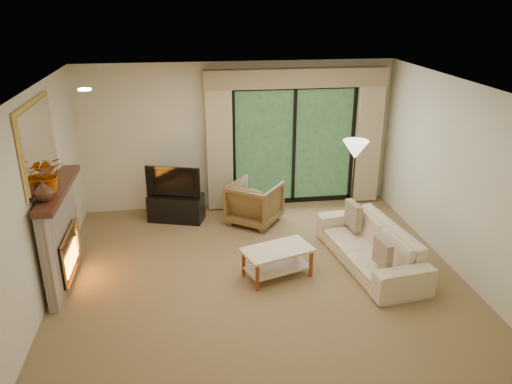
{
  "coord_description": "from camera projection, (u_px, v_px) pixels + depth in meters",
  "views": [
    {
      "loc": [
        -0.92,
        -6.03,
        3.64
      ],
      "look_at": [
        0.0,
        0.3,
        1.1
      ],
      "focal_mm": 35.0,
      "sensor_mm": 36.0,
      "label": 1
    }
  ],
  "objects": [
    {
      "name": "mirror",
      "position": [
        38.0,
        142.0,
        6.11
      ],
      "size": [
        0.07,
        1.45,
        1.02
      ],
      "primitive_type": null,
      "color": "gold",
      "rests_on": "wall_left"
    },
    {
      "name": "wall_right",
      "position": [
        455.0,
        176.0,
        6.9
      ],
      "size": [
        0.0,
        5.0,
        5.0
      ],
      "primitive_type": "plane",
      "rotation": [
        1.57,
        0.0,
        -1.57
      ],
      "color": "beige",
      "rests_on": "ground"
    },
    {
      "name": "cornice",
      "position": [
        297.0,
        78.0,
        8.46
      ],
      "size": [
        3.2,
        0.24,
        0.32
      ],
      "primitive_type": "cube",
      "color": "#9B805A",
      "rests_on": "wall_back"
    },
    {
      "name": "fireplace",
      "position": [
        61.0,
        234.0,
        6.59
      ],
      "size": [
        0.24,
        1.7,
        1.37
      ],
      "primitive_type": null,
      "color": "gray",
      "rests_on": "floor"
    },
    {
      "name": "wall_back",
      "position": [
        238.0,
        136.0,
        8.83
      ],
      "size": [
        5.0,
        0.0,
        5.0
      ],
      "primitive_type": "plane",
      "rotation": [
        1.57,
        0.0,
        0.0
      ],
      "color": "beige",
      "rests_on": "ground"
    },
    {
      "name": "tv",
      "position": [
        175.0,
        180.0,
        8.38
      ],
      "size": [
        0.92,
        0.39,
        0.54
      ],
      "primitive_type": "imported",
      "rotation": [
        0.0,
        0.0,
        -0.3
      ],
      "color": "black",
      "rests_on": "media_console"
    },
    {
      "name": "branches",
      "position": [
        48.0,
        174.0,
        6.07
      ],
      "size": [
        0.47,
        0.43,
        0.46
      ],
      "primitive_type": "imported",
      "rotation": [
        0.0,
        0.0,
        0.17
      ],
      "color": "#A04903",
      "rests_on": "fireplace"
    },
    {
      "name": "pillow_near",
      "position": [
        383.0,
        253.0,
        6.48
      ],
      "size": [
        0.14,
        0.37,
        0.36
      ],
      "primitive_type": "cube",
      "rotation": [
        0.0,
        0.0,
        0.13
      ],
      "color": "#513422",
      "rests_on": "sofa"
    },
    {
      "name": "wall_front",
      "position": [
        303.0,
        290.0,
        4.23
      ],
      "size": [
        5.0,
        0.0,
        5.0
      ],
      "primitive_type": "plane",
      "rotation": [
        -1.57,
        0.0,
        0.0
      ],
      "color": "beige",
      "rests_on": "ground"
    },
    {
      "name": "floor_lamp",
      "position": [
        353.0,
        186.0,
        8.05
      ],
      "size": [
        0.46,
        0.46,
        1.52
      ],
      "primitive_type": null,
      "rotation": [
        0.0,
        0.0,
        0.15
      ],
      "color": "beige",
      "rests_on": "floor"
    },
    {
      "name": "coffee_table",
      "position": [
        277.0,
        262.0,
        6.85
      ],
      "size": [
        1.05,
        0.78,
        0.42
      ],
      "primitive_type": null,
      "rotation": [
        0.0,
        0.0,
        0.32
      ],
      "color": "#D9B886",
      "rests_on": "floor"
    },
    {
      "name": "vase",
      "position": [
        43.0,
        191.0,
        5.85
      ],
      "size": [
        0.31,
        0.31,
        0.25
      ],
      "primitive_type": "imported",
      "rotation": [
        0.0,
        0.0,
        -0.37
      ],
      "color": "#492617",
      "rests_on": "fireplace"
    },
    {
      "name": "curtain_left",
      "position": [
        219.0,
        145.0,
        8.68
      ],
      "size": [
        0.45,
        0.18,
        2.35
      ],
      "primitive_type": "cube",
      "color": "tan",
      "rests_on": "floor"
    },
    {
      "name": "sliding_door",
      "position": [
        294.0,
        146.0,
        8.99
      ],
      "size": [
        2.26,
        0.1,
        2.16
      ],
      "primitive_type": null,
      "color": "black",
      "rests_on": "floor"
    },
    {
      "name": "floor",
      "position": [
        259.0,
        272.0,
        7.01
      ],
      "size": [
        5.5,
        5.5,
        0.0
      ],
      "primitive_type": "plane",
      "color": "olive",
      "rests_on": "ground"
    },
    {
      "name": "curtain_right",
      "position": [
        368.0,
        139.0,
        9.03
      ],
      "size": [
        0.45,
        0.18,
        2.35
      ],
      "primitive_type": "cube",
      "color": "tan",
      "rests_on": "floor"
    },
    {
      "name": "wall_left",
      "position": [
        40.0,
        198.0,
        6.17
      ],
      "size": [
        0.0,
        5.0,
        5.0
      ],
      "primitive_type": "plane",
      "rotation": [
        1.57,
        0.0,
        1.57
      ],
      "color": "beige",
      "rests_on": "ground"
    },
    {
      "name": "media_console",
      "position": [
        176.0,
        208.0,
        8.57
      ],
      "size": [
        1.0,
        0.67,
        0.46
      ],
      "primitive_type": "cube",
      "rotation": [
        0.0,
        0.0,
        -0.3
      ],
      "color": "black",
      "rests_on": "floor"
    },
    {
      "name": "ceiling",
      "position": [
        260.0,
        86.0,
        6.05
      ],
      "size": [
        5.5,
        5.5,
        0.0
      ],
      "primitive_type": "plane",
      "rotation": [
        3.14,
        0.0,
        0.0
      ],
      "color": "white",
      "rests_on": "ground"
    },
    {
      "name": "sofa",
      "position": [
        370.0,
        246.0,
        7.12
      ],
      "size": [
        1.07,
        2.16,
        0.6
      ],
      "primitive_type": "imported",
      "rotation": [
        0.0,
        0.0,
        -1.44
      ],
      "color": "beige",
      "rests_on": "floor"
    },
    {
      "name": "pillow_far",
      "position": [
        353.0,
        215.0,
        7.58
      ],
      "size": [
        0.15,
        0.41,
        0.4
      ],
      "primitive_type": "cube",
      "rotation": [
        0.0,
        0.0,
        0.13
      ],
      "color": "#513422",
      "rests_on": "sofa"
    },
    {
      "name": "armchair",
      "position": [
        255.0,
        203.0,
        8.43
      ],
      "size": [
        1.09,
        1.09,
        0.72
      ],
      "primitive_type": "imported",
      "rotation": [
        0.0,
        0.0,
        2.52
      ],
      "color": "brown",
      "rests_on": "floor"
    }
  ]
}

